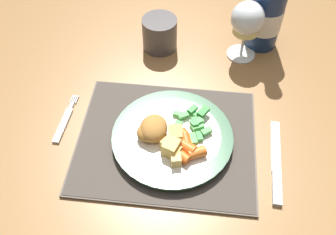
{
  "coord_description": "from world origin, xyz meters",
  "views": [
    {
      "loc": [
        0.07,
        -0.52,
        1.36
      ],
      "look_at": [
        0.01,
        -0.05,
        0.78
      ],
      "focal_mm": 40.0,
      "sensor_mm": 36.0,
      "label": 1
    }
  ],
  "objects_px": {
    "dining_table": "(164,130)",
    "drinking_cup": "(160,33)",
    "fork": "(65,122)",
    "table_knife": "(276,168)",
    "bottle": "(268,8)",
    "wine_glass": "(247,21)",
    "dinner_plate": "(172,137)"
  },
  "relations": [
    {
      "from": "table_knife",
      "to": "bottle",
      "type": "xyz_separation_m",
      "value": [
        -0.02,
        0.37,
        0.1
      ]
    },
    {
      "from": "dinner_plate",
      "to": "wine_glass",
      "type": "xyz_separation_m",
      "value": [
        0.14,
        0.28,
        0.08
      ]
    },
    {
      "from": "fork",
      "to": "drinking_cup",
      "type": "bearing_deg",
      "value": 57.39
    },
    {
      "from": "dining_table",
      "to": "fork",
      "type": "distance_m",
      "value": 0.23
    },
    {
      "from": "dinner_plate",
      "to": "bottle",
      "type": "xyz_separation_m",
      "value": [
        0.19,
        0.33,
        0.09
      ]
    },
    {
      "from": "bottle",
      "to": "dining_table",
      "type": "bearing_deg",
      "value": -130.89
    },
    {
      "from": "dining_table",
      "to": "table_knife",
      "type": "relative_size",
      "value": 8.05
    },
    {
      "from": "dinner_plate",
      "to": "drinking_cup",
      "type": "xyz_separation_m",
      "value": [
        -0.06,
        0.29,
        0.03
      ]
    },
    {
      "from": "dining_table",
      "to": "bottle",
      "type": "distance_m",
      "value": 0.37
    },
    {
      "from": "table_knife",
      "to": "wine_glass",
      "type": "height_order",
      "value": "wine_glass"
    },
    {
      "from": "dining_table",
      "to": "drinking_cup",
      "type": "xyz_separation_m",
      "value": [
        -0.03,
        0.21,
        0.12
      ]
    },
    {
      "from": "fork",
      "to": "bottle",
      "type": "height_order",
      "value": "bottle"
    },
    {
      "from": "dining_table",
      "to": "table_knife",
      "type": "height_order",
      "value": "table_knife"
    },
    {
      "from": "wine_glass",
      "to": "fork",
      "type": "bearing_deg",
      "value": -145.45
    },
    {
      "from": "dining_table",
      "to": "fork",
      "type": "xyz_separation_m",
      "value": [
        -0.2,
        -0.06,
        0.08
      ]
    },
    {
      "from": "fork",
      "to": "wine_glass",
      "type": "xyz_separation_m",
      "value": [
        0.37,
        0.26,
        0.1
      ]
    },
    {
      "from": "table_knife",
      "to": "drinking_cup",
      "type": "distance_m",
      "value": 0.43
    },
    {
      "from": "table_knife",
      "to": "bottle",
      "type": "relative_size",
      "value": 0.7
    },
    {
      "from": "wine_glass",
      "to": "bottle",
      "type": "height_order",
      "value": "bottle"
    },
    {
      "from": "dining_table",
      "to": "wine_glass",
      "type": "distance_m",
      "value": 0.31
    },
    {
      "from": "bottle",
      "to": "fork",
      "type": "bearing_deg",
      "value": -143.89
    },
    {
      "from": "fork",
      "to": "drinking_cup",
      "type": "xyz_separation_m",
      "value": [
        0.17,
        0.27,
        0.04
      ]
    },
    {
      "from": "bottle",
      "to": "drinking_cup",
      "type": "distance_m",
      "value": 0.26
    },
    {
      "from": "table_knife",
      "to": "bottle",
      "type": "bearing_deg",
      "value": 92.52
    },
    {
      "from": "dining_table",
      "to": "dinner_plate",
      "type": "bearing_deg",
      "value": -72.41
    },
    {
      "from": "dinner_plate",
      "to": "drinking_cup",
      "type": "relative_size",
      "value": 2.85
    },
    {
      "from": "dining_table",
      "to": "table_knife",
      "type": "xyz_separation_m",
      "value": [
        0.23,
        -0.12,
        0.08
      ]
    },
    {
      "from": "drinking_cup",
      "to": "fork",
      "type": "bearing_deg",
      "value": -122.61
    },
    {
      "from": "dinner_plate",
      "to": "fork",
      "type": "distance_m",
      "value": 0.23
    },
    {
      "from": "dining_table",
      "to": "drinking_cup",
      "type": "height_order",
      "value": "drinking_cup"
    },
    {
      "from": "fork",
      "to": "wine_glass",
      "type": "distance_m",
      "value": 0.46
    },
    {
      "from": "fork",
      "to": "bottle",
      "type": "xyz_separation_m",
      "value": [
        0.42,
        0.31,
        0.1
      ]
    }
  ]
}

